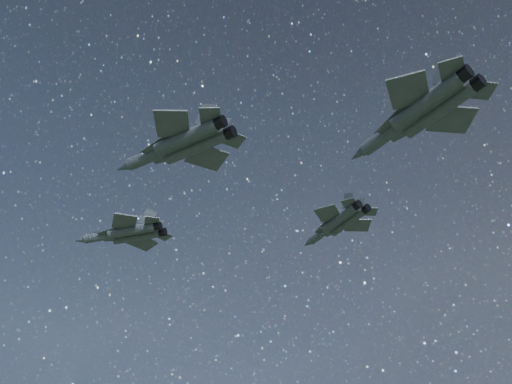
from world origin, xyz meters
The scene contains 4 objects.
jet_lead centered at (-23.75, -5.36, 157.26)m, with size 16.39×10.83×4.19m.
jet_left centered at (3.79, 13.91, 157.95)m, with size 15.64×10.50×3.95m.
jet_right centered at (2.02, -18.87, 152.82)m, with size 18.03×12.56×4.54m.
jet_slot centered at (26.08, -3.80, 155.04)m, with size 20.19×13.76×5.07m.
Camera 1 is at (42.52, -55.38, 105.82)m, focal length 42.00 mm.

